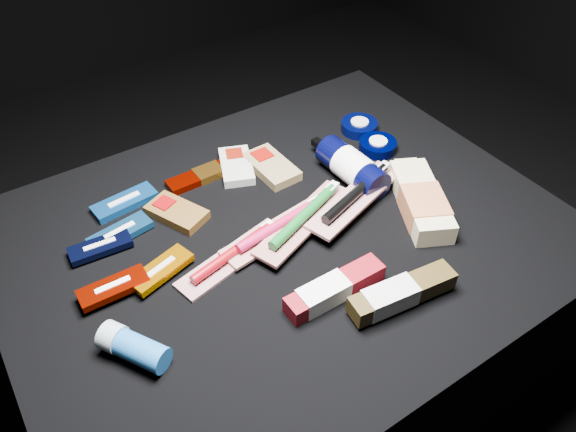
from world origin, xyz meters
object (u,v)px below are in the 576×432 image
lotion_bottle (352,167)px  bodywash_bottle (421,202)px  deodorant_stick (133,347)px  toothpaste_carton_red (331,290)px

lotion_bottle → bodywash_bottle: lotion_bottle is taller
lotion_bottle → deodorant_stick: lotion_bottle is taller
lotion_bottle → bodywash_bottle: bearing=-72.1°
deodorant_stick → lotion_bottle: bearing=-14.6°
lotion_bottle → deodorant_stick: bearing=-166.2°
lotion_bottle → toothpaste_carton_red: bearing=-136.5°
bodywash_bottle → toothpaste_carton_red: bearing=-137.4°
lotion_bottle → toothpaste_carton_red: size_ratio=1.15×
bodywash_bottle → deodorant_stick: size_ratio=1.91×
lotion_bottle → toothpaste_carton_red: lotion_bottle is taller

